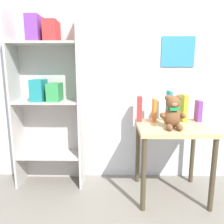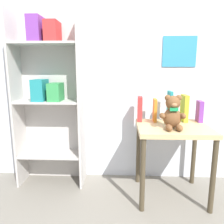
{
  "view_description": "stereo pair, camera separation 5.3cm",
  "coord_description": "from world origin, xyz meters",
  "px_view_note": "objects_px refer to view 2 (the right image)",
  "views": [
    {
      "loc": [
        -0.17,
        -0.74,
        1.07
      ],
      "look_at": [
        -0.19,
        1.04,
        0.72
      ],
      "focal_mm": 35.0,
      "sensor_mm": 36.0,
      "label": 1
    },
    {
      "loc": [
        -0.12,
        -0.74,
        1.07
      ],
      "look_at": [
        -0.19,
        1.04,
        0.72
      ],
      "focal_mm": 35.0,
      "sensor_mm": 36.0,
      "label": 2
    }
  ],
  "objects_px": {
    "book_standing_red": "(140,109)",
    "book_standing_orange": "(155,110)",
    "bookshelf_side": "(49,90)",
    "book_standing_yellow": "(184,108)",
    "teddy_bear": "(173,113)",
    "book_standing_teal": "(170,106)",
    "display_table": "(173,138)",
    "book_standing_purple": "(200,111)"
  },
  "relations": [
    {
      "from": "book_standing_red",
      "to": "book_standing_orange",
      "type": "relative_size",
      "value": 1.09
    },
    {
      "from": "bookshelf_side",
      "to": "book_standing_red",
      "type": "bearing_deg",
      "value": -3.53
    },
    {
      "from": "book_standing_orange",
      "to": "book_standing_yellow",
      "type": "height_order",
      "value": "book_standing_yellow"
    },
    {
      "from": "teddy_bear",
      "to": "bookshelf_side",
      "type": "bearing_deg",
      "value": 164.06
    },
    {
      "from": "book_standing_red",
      "to": "book_standing_yellow",
      "type": "bearing_deg",
      "value": 2.84
    },
    {
      "from": "book_standing_red",
      "to": "book_standing_teal",
      "type": "relative_size",
      "value": 0.81
    },
    {
      "from": "bookshelf_side",
      "to": "book_standing_red",
      "type": "height_order",
      "value": "bookshelf_side"
    },
    {
      "from": "book_standing_red",
      "to": "book_standing_orange",
      "type": "distance_m",
      "value": 0.13
    },
    {
      "from": "display_table",
      "to": "book_standing_yellow",
      "type": "xyz_separation_m",
      "value": [
        0.13,
        0.17,
        0.22
      ]
    },
    {
      "from": "display_table",
      "to": "book_standing_purple",
      "type": "relative_size",
      "value": 3.39
    },
    {
      "from": "book_standing_red",
      "to": "book_standing_teal",
      "type": "height_order",
      "value": "book_standing_teal"
    },
    {
      "from": "bookshelf_side",
      "to": "book_standing_teal",
      "type": "relative_size",
      "value": 5.91
    },
    {
      "from": "book_standing_orange",
      "to": "book_standing_yellow",
      "type": "distance_m",
      "value": 0.26
    },
    {
      "from": "teddy_bear",
      "to": "book_standing_red",
      "type": "relative_size",
      "value": 1.21
    },
    {
      "from": "display_table",
      "to": "book_standing_red",
      "type": "height_order",
      "value": "book_standing_red"
    },
    {
      "from": "book_standing_yellow",
      "to": "book_standing_purple",
      "type": "distance_m",
      "value": 0.13
    },
    {
      "from": "teddy_bear",
      "to": "book_standing_orange",
      "type": "distance_m",
      "value": 0.25
    },
    {
      "from": "bookshelf_side",
      "to": "book_standing_red",
      "type": "relative_size",
      "value": 7.25
    },
    {
      "from": "book_standing_purple",
      "to": "teddy_bear",
      "type": "bearing_deg",
      "value": -138.05
    },
    {
      "from": "teddy_bear",
      "to": "book_standing_red",
      "type": "bearing_deg",
      "value": 132.75
    },
    {
      "from": "display_table",
      "to": "teddy_bear",
      "type": "xyz_separation_m",
      "value": [
        -0.03,
        -0.08,
        0.22
      ]
    },
    {
      "from": "book_standing_red",
      "to": "book_standing_purple",
      "type": "relative_size",
      "value": 1.18
    },
    {
      "from": "display_table",
      "to": "book_standing_yellow",
      "type": "height_order",
      "value": "book_standing_yellow"
    },
    {
      "from": "book_standing_orange",
      "to": "book_standing_purple",
      "type": "bearing_deg",
      "value": 2.73
    },
    {
      "from": "display_table",
      "to": "teddy_bear",
      "type": "height_order",
      "value": "teddy_bear"
    },
    {
      "from": "display_table",
      "to": "book_standing_red",
      "type": "bearing_deg",
      "value": 146.43
    },
    {
      "from": "bookshelf_side",
      "to": "book_standing_teal",
      "type": "xyz_separation_m",
      "value": [
        1.08,
        -0.05,
        -0.13
      ]
    },
    {
      "from": "bookshelf_side",
      "to": "teddy_bear",
      "type": "bearing_deg",
      "value": -15.94
    },
    {
      "from": "book_standing_teal",
      "to": "book_standing_yellow",
      "type": "height_order",
      "value": "book_standing_teal"
    },
    {
      "from": "teddy_bear",
      "to": "book_standing_orange",
      "type": "bearing_deg",
      "value": 113.61
    },
    {
      "from": "book_standing_teal",
      "to": "book_standing_yellow",
      "type": "distance_m",
      "value": 0.13
    },
    {
      "from": "book_standing_yellow",
      "to": "teddy_bear",
      "type": "bearing_deg",
      "value": -123.43
    },
    {
      "from": "bookshelf_side",
      "to": "display_table",
      "type": "height_order",
      "value": "bookshelf_side"
    },
    {
      "from": "display_table",
      "to": "book_standing_purple",
      "type": "distance_m",
      "value": 0.36
    },
    {
      "from": "book_standing_purple",
      "to": "book_standing_teal",
      "type": "bearing_deg",
      "value": -179.58
    },
    {
      "from": "bookshelf_side",
      "to": "book_standing_orange",
      "type": "xyz_separation_m",
      "value": [
        0.95,
        -0.07,
        -0.16
      ]
    },
    {
      "from": "book_standing_teal",
      "to": "book_standing_purple",
      "type": "xyz_separation_m",
      "value": [
        0.26,
        -0.01,
        -0.04
      ]
    },
    {
      "from": "teddy_bear",
      "to": "book_standing_purple",
      "type": "distance_m",
      "value": 0.37
    },
    {
      "from": "teddy_bear",
      "to": "book_standing_yellow",
      "type": "relative_size",
      "value": 1.12
    },
    {
      "from": "book_standing_orange",
      "to": "book_standing_purple",
      "type": "distance_m",
      "value": 0.39
    },
    {
      "from": "book_standing_teal",
      "to": "book_standing_yellow",
      "type": "relative_size",
      "value": 1.14
    },
    {
      "from": "book_standing_teal",
      "to": "display_table",
      "type": "bearing_deg",
      "value": -90.75
    }
  ]
}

